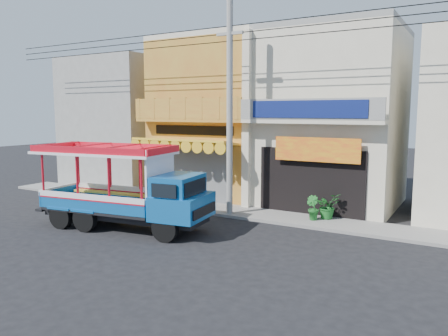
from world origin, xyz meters
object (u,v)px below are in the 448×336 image
at_px(utility_pole, 233,97).
at_px(green_sign, 160,193).
at_px(potted_plant_a, 327,206).
at_px(songthaew_truck, 135,190).
at_px(potted_plant_b, 313,208).

height_order(utility_pole, green_sign, utility_pole).
xyz_separation_m(utility_pole, potted_plant_a, (3.74, 1.22, -4.39)).
bearing_deg(songthaew_truck, potted_plant_a, 40.02).
distance_m(green_sign, potted_plant_b, 7.60).
relative_size(utility_pole, potted_plant_b, 28.76).
bearing_deg(potted_plant_b, songthaew_truck, 67.37).
xyz_separation_m(songthaew_truck, potted_plant_b, (5.42, 4.45, -0.93)).
xyz_separation_m(potted_plant_a, potted_plant_b, (-0.46, -0.49, -0.03)).
relative_size(potted_plant_a, potted_plant_b, 1.07).
distance_m(songthaew_truck, potted_plant_a, 7.73).
relative_size(songthaew_truck, potted_plant_b, 7.27).
height_order(songthaew_truck, potted_plant_a, songthaew_truck).
distance_m(potted_plant_a, potted_plant_b, 0.67).
height_order(songthaew_truck, potted_plant_b, songthaew_truck).
bearing_deg(songthaew_truck, utility_pole, 60.02).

